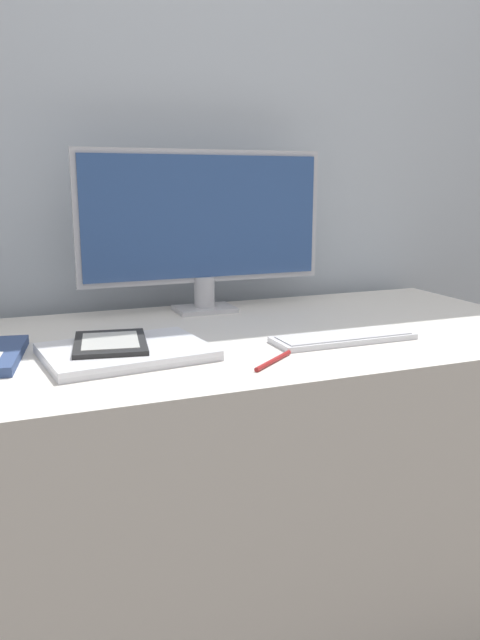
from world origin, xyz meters
name	(u,v)px	position (x,y,z in m)	size (l,w,h in m)	color
wall_back	(189,134)	(0.00, 0.58, 1.20)	(3.60, 0.05, 2.40)	#B2BCC6
desk	(251,480)	(0.00, 0.12, 0.37)	(1.45, 0.75, 0.73)	silver
monitor	(203,224)	(-0.02, 0.39, 0.96)	(0.66, 0.11, 0.42)	#B7B7BC
keyboard	(343,338)	(0.15, -0.03, 0.74)	(0.31, 0.10, 0.01)	silver
laptop	(126,352)	(-0.31, 0.02, 0.74)	(0.34, 0.27, 0.02)	silver
ereader	(110,343)	(-0.33, 0.05, 0.76)	(0.17, 0.21, 0.01)	black
pen	(273,361)	(-0.06, -0.12, 0.74)	(0.11, 0.09, 0.01)	maroon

